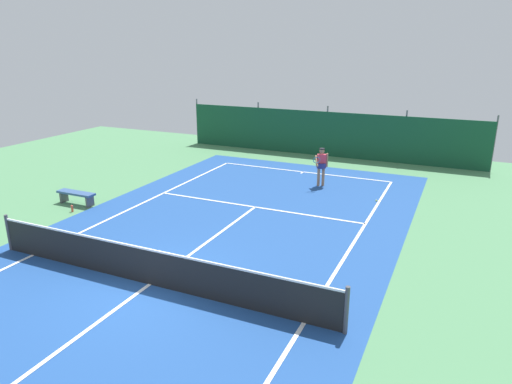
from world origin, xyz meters
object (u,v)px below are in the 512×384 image
(tennis_player, at_px, (321,164))
(courtside_bench, at_px, (76,195))
(tennis_net, at_px, (149,266))
(parked_car, at_px, (343,132))
(tennis_ball_near_player, at_px, (240,269))
(water_bottle, at_px, (72,209))
(tennis_ball_midcourt, at_px, (376,201))

(tennis_player, height_order, courtside_bench, tennis_player)
(tennis_net, relative_size, parked_car, 2.31)
(tennis_net, relative_size, tennis_ball_near_player, 153.33)
(water_bottle, bearing_deg, tennis_ball_near_player, -11.63)
(tennis_net, relative_size, courtside_bench, 6.33)
(tennis_net, distance_m, courtside_bench, 7.42)
(tennis_ball_midcourt, height_order, water_bottle, water_bottle)
(tennis_ball_near_player, bearing_deg, courtside_bench, 164.31)
(tennis_ball_near_player, relative_size, water_bottle, 0.28)
(tennis_net, xyz_separation_m, tennis_player, (1.41, 10.09, 0.45))
(tennis_net, xyz_separation_m, tennis_ball_near_player, (1.74, 1.65, -0.48))
(tennis_player, xyz_separation_m, tennis_ball_midcourt, (2.59, -1.13, -0.93))
(courtside_bench, bearing_deg, tennis_net, -31.79)
(tennis_ball_near_player, xyz_separation_m, water_bottle, (-7.58, 1.56, 0.09))
(tennis_player, xyz_separation_m, courtside_bench, (-7.72, -6.18, -0.59))
(courtside_bench, bearing_deg, tennis_player, 38.68)
(tennis_ball_near_player, bearing_deg, tennis_player, 92.22)
(parked_car, bearing_deg, courtside_bench, 72.32)
(tennis_net, height_order, tennis_ball_midcourt, tennis_net)
(tennis_player, xyz_separation_m, water_bottle, (-7.25, -6.88, -0.84))
(tennis_player, height_order, parked_car, parked_car)
(tennis_ball_near_player, distance_m, water_bottle, 7.74)
(tennis_ball_near_player, bearing_deg, water_bottle, 168.37)
(tennis_ball_near_player, xyz_separation_m, parked_car, (-1.50, 16.80, 0.81))
(parked_car, relative_size, water_bottle, 18.24)
(tennis_player, bearing_deg, tennis_net, 55.74)
(tennis_player, xyz_separation_m, tennis_ball_near_player, (0.33, -8.44, -0.93))
(tennis_ball_near_player, height_order, tennis_ball_midcourt, same)
(water_bottle, bearing_deg, tennis_ball_midcourt, 30.32)
(tennis_net, bearing_deg, water_bottle, 151.22)
(tennis_net, xyz_separation_m, courtside_bench, (-6.31, 3.91, -0.14))
(water_bottle, bearing_deg, courtside_bench, 123.66)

